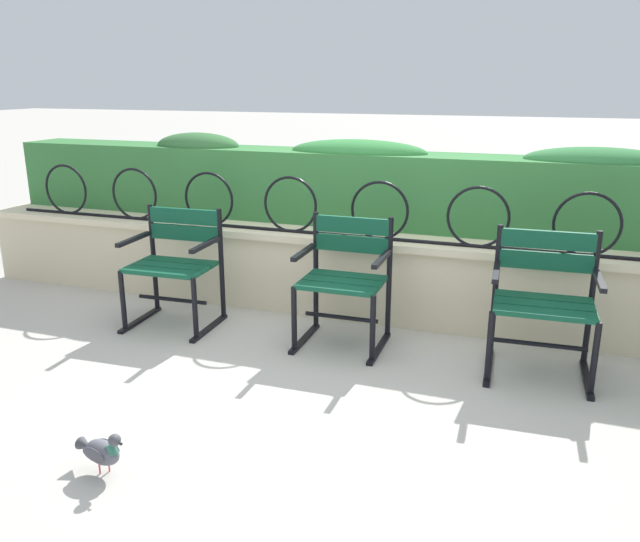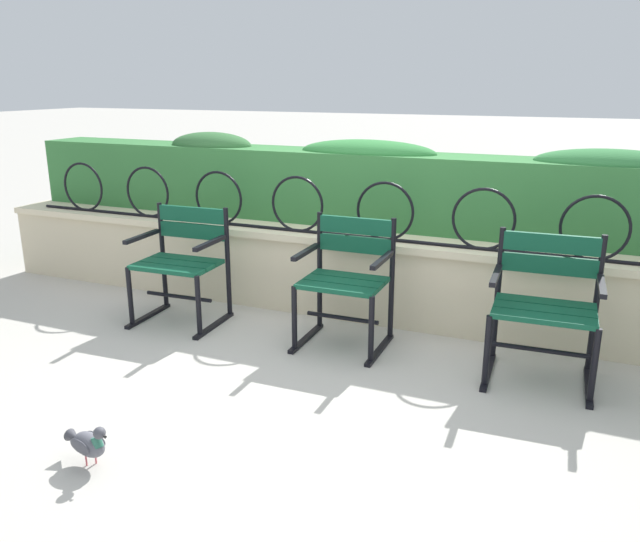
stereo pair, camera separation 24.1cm
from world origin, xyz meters
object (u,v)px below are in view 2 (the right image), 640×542
object	(u,v)px
park_chair_centre	(347,277)
pigeon_near_chairs	(88,443)
park_chair_right	(545,303)
park_chair_left	(182,260)

from	to	relation	value
park_chair_centre	pigeon_near_chairs	world-z (taller)	park_chair_centre
pigeon_near_chairs	park_chair_centre	bearing A→B (deg)	72.70
park_chair_centre	pigeon_near_chairs	bearing A→B (deg)	-107.30
park_chair_centre	park_chair_right	bearing A→B (deg)	-1.65
park_chair_centre	park_chair_right	world-z (taller)	park_chair_right
pigeon_near_chairs	park_chair_right	bearing A→B (deg)	44.52
park_chair_centre	park_chair_right	size ratio (longest dim) A/B	0.99
park_chair_left	park_chair_centre	distance (m)	1.25
park_chair_left	pigeon_near_chairs	distance (m)	1.91
park_chair_left	pigeon_near_chairs	xyz separation A→B (m)	(0.68, -1.75, -0.34)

